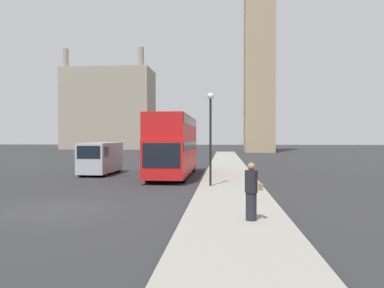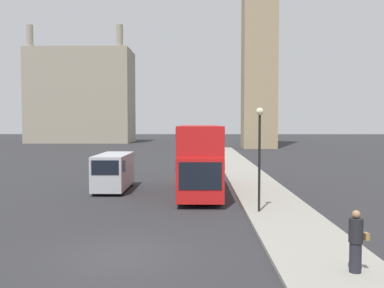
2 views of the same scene
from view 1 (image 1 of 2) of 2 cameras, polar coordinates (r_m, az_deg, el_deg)
The scene contains 7 objects.
ground_plane at distance 15.40m, azimuth -19.88°, elevation -9.41°, with size 300.00×300.00×0.00m, color #28282B.
sidewalk_strip at distance 14.02m, azimuth 6.45°, elevation -10.06°, with size 3.48×120.00×0.15m.
building_block_distant at distance 100.40m, azimuth -12.50°, elevation 5.17°, with size 22.45×11.64×25.12m.
red_double_decker_bus at distance 26.85m, azimuth -2.83°, elevation 0.15°, with size 2.55×10.65×4.30m.
white_van at distance 29.13m, azimuth -13.75°, elevation -2.01°, with size 1.98×5.31×2.40m.
pedestrian at distance 12.00m, azimuth 9.04°, elevation -7.18°, with size 0.56×0.40×1.82m.
street_lamp at distance 20.34m, azimuth 2.83°, elevation 3.10°, with size 0.36×0.36×5.06m.
Camera 1 is at (6.34, -13.76, 2.73)m, focal length 35.00 mm.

